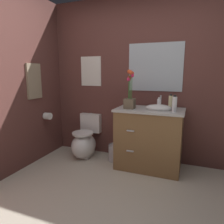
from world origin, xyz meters
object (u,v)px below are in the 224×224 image
(flower_vase, at_px, (130,96))
(wall_poster, at_px, (91,71))
(vanity_cabinet, at_px, (149,138))
(toilet_paper_roll, at_px, (48,116))
(hand_wash_bottle, at_px, (174,104))
(hanging_towel, at_px, (34,81))
(soap_bottle, at_px, (159,104))
(lotion_bottle, at_px, (170,102))
(toilet, at_px, (85,142))
(trash_bin, at_px, (114,152))
(wall_mirror, at_px, (155,67))

(flower_vase, height_order, wall_poster, wall_poster)
(vanity_cabinet, relative_size, toilet_paper_roll, 9.58)
(hand_wash_bottle, distance_m, hanging_towel, 2.05)
(flower_vase, bearing_deg, toilet_paper_roll, -175.97)
(hanging_towel, xyz_separation_m, toilet_paper_roll, (0.06, 0.19, -0.57))
(vanity_cabinet, xyz_separation_m, soap_bottle, (0.12, 0.02, 0.50))
(vanity_cabinet, height_order, soap_bottle, vanity_cabinet)
(hand_wash_bottle, bearing_deg, soap_bottle, 149.94)
(lotion_bottle, relative_size, wall_poster, 0.44)
(toilet, xyz_separation_m, toilet_paper_roll, (-0.56, -0.20, 0.44))
(vanity_cabinet, xyz_separation_m, flower_vase, (-0.27, -0.07, 0.61))
(soap_bottle, relative_size, toilet_paper_roll, 1.50)
(trash_bin, relative_size, hanging_towel, 0.52)
(soap_bottle, bearing_deg, toilet, 179.45)
(toilet, distance_m, toilet_paper_roll, 0.74)
(hand_wash_bottle, bearing_deg, wall_poster, 163.85)
(hand_wash_bottle, relative_size, trash_bin, 0.81)
(toilet_paper_roll, bearing_deg, wall_mirror, 15.96)
(toilet, height_order, hanging_towel, hanging_towel)
(vanity_cabinet, relative_size, lotion_bottle, 4.98)
(wall_mirror, distance_m, hanging_towel, 1.81)
(soap_bottle, distance_m, wall_poster, 1.29)
(hand_wash_bottle, bearing_deg, lotion_bottle, 109.79)
(vanity_cabinet, height_order, lotion_bottle, lotion_bottle)
(soap_bottle, relative_size, hanging_towel, 0.32)
(vanity_cabinet, height_order, trash_bin, vanity_cabinet)
(vanity_cabinet, xyz_separation_m, hanging_towel, (-1.68, -0.36, 0.80))
(hand_wash_bottle, relative_size, hanging_towel, 0.43)
(trash_bin, bearing_deg, hanging_towel, -160.94)
(trash_bin, height_order, wall_mirror, wall_mirror)
(flower_vase, relative_size, soap_bottle, 3.27)
(wall_poster, bearing_deg, trash_bin, -27.07)
(soap_bottle, relative_size, wall_mirror, 0.21)
(soap_bottle, distance_m, hand_wash_bottle, 0.25)
(vanity_cabinet, relative_size, hand_wash_bottle, 4.76)
(flower_vase, height_order, toilet_paper_roll, flower_vase)
(flower_vase, relative_size, wall_mirror, 0.68)
(toilet_paper_roll, bearing_deg, wall_poster, 39.45)
(hand_wash_bottle, height_order, toilet_paper_roll, hand_wash_bottle)
(toilet, distance_m, hand_wash_bottle, 1.58)
(lotion_bottle, xyz_separation_m, wall_poster, (-1.33, 0.22, 0.42))
(soap_bottle, bearing_deg, toilet_paper_roll, -173.93)
(toilet, distance_m, vanity_cabinet, 1.08)
(wall_poster, xyz_separation_m, toilet_paper_roll, (-0.56, -0.46, -0.71))
(flower_vase, xyz_separation_m, soap_bottle, (0.39, 0.09, -0.11))
(flower_vase, bearing_deg, hand_wash_bottle, -3.28)
(vanity_cabinet, height_order, flower_vase, flower_vase)
(flower_vase, height_order, wall_mirror, wall_mirror)
(flower_vase, distance_m, wall_mirror, 0.60)
(flower_vase, xyz_separation_m, hanging_towel, (-1.41, -0.29, 0.19))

